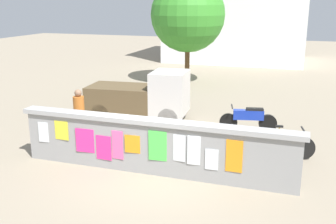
{
  "coord_description": "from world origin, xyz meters",
  "views": [
    {
      "loc": [
        3.4,
        -8.93,
        4.26
      ],
      "look_at": [
        -0.1,
        1.47,
        1.22
      ],
      "focal_mm": 43.25,
      "sensor_mm": 36.0,
      "label": 1
    }
  ],
  "objects": [
    {
      "name": "poster_wall",
      "position": [
        -0.0,
        -0.0,
        0.74
      ],
      "size": [
        7.35,
        0.42,
        1.43
      ],
      "color": "gray",
      "rests_on": "ground"
    },
    {
      "name": "bicycle_near",
      "position": [
        0.69,
        1.48,
        0.36
      ],
      "size": [
        1.68,
        0.53,
        0.95
      ],
      "color": "black",
      "rests_on": "ground"
    },
    {
      "name": "motorcycle",
      "position": [
        1.85,
        4.2,
        0.46
      ],
      "size": [
        1.88,
        0.66,
        0.87
      ],
      "color": "black",
      "rests_on": "ground"
    },
    {
      "name": "building_background",
      "position": [
        -1.32,
        21.09,
        3.68
      ],
      "size": [
        9.84,
        7.18,
        7.33
      ],
      "color": "white",
      "rests_on": "ground"
    },
    {
      "name": "ground",
      "position": [
        0.0,
        8.0,
        0.0
      ],
      "size": [
        60.0,
        60.0,
        0.0
      ],
      "primitive_type": "plane",
      "color": "gray"
    },
    {
      "name": "person_walking",
      "position": [
        -3.09,
        1.66,
        0.99
      ],
      "size": [
        0.41,
        0.41,
        1.62
      ],
      "color": "#D83F72",
      "rests_on": "ground"
    },
    {
      "name": "tree_roadside",
      "position": [
        -2.4,
        11.47,
        3.53
      ],
      "size": [
        3.81,
        3.81,
        5.44
      ],
      "color": "brown",
      "rests_on": "ground"
    },
    {
      "name": "auto_rickshaw_truck",
      "position": [
        -2.0,
        4.27,
        0.9
      ],
      "size": [
        3.72,
        1.81,
        1.85
      ],
      "color": "black",
      "rests_on": "ground"
    },
    {
      "name": "bicycle_far",
      "position": [
        3.07,
        2.06,
        0.36
      ],
      "size": [
        1.69,
        0.49,
        0.95
      ],
      "color": "black",
      "rests_on": "ground"
    }
  ]
}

